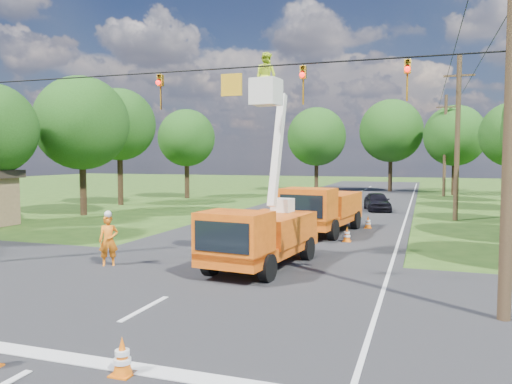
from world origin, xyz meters
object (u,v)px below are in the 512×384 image
(traffic_cone_1, at_px, (122,357))
(tree_left_d, at_px, (82,123))
(traffic_cone_7, at_px, (368,222))
(pole_right_mid, at_px, (457,137))
(pole_right_near, at_px, (511,104))
(tree_far_a, at_px, (317,137))
(traffic_cone_3, at_px, (347,234))
(second_truck, at_px, (322,209))
(bucket_truck, at_px, (261,223))
(ground_worker, at_px, (109,241))
(tree_left_e, at_px, (119,125))
(distant_car, at_px, (377,201))
(traffic_cone_2, at_px, (284,245))
(pole_right_far, at_px, (445,145))
(tree_far_c, at_px, (455,136))
(tree_far_b, at_px, (391,131))
(tree_left_f, at_px, (187,138))

(traffic_cone_1, relative_size, tree_left_d, 0.08)
(traffic_cone_1, distance_m, traffic_cone_7, 20.10)
(traffic_cone_1, height_order, pole_right_mid, pole_right_mid)
(pole_right_near, relative_size, tree_far_a, 1.05)
(traffic_cone_3, bearing_deg, second_truck, 126.67)
(second_truck, distance_m, traffic_cone_3, 2.80)
(pole_right_near, bearing_deg, bucket_truck, 154.10)
(ground_worker, xyz_separation_m, tree_left_e, (-12.90, 19.95, 5.57))
(bucket_truck, relative_size, traffic_cone_3, 10.57)
(bucket_truck, bearing_deg, tree_left_d, 151.61)
(distant_car, height_order, tree_left_e, tree_left_e)
(traffic_cone_2, relative_size, traffic_cone_3, 1.00)
(pole_right_far, distance_m, tree_far_c, 2.43)
(tree_left_d, xyz_separation_m, tree_far_a, (10.00, 28.00, 0.06))
(second_truck, xyz_separation_m, tree_far_b, (1.23, 33.03, 5.55))
(traffic_cone_3, height_order, tree_left_e, tree_left_e)
(pole_right_far, bearing_deg, tree_far_b, 137.73)
(second_truck, xyz_separation_m, tree_left_d, (-16.77, 3.03, 4.86))
(traffic_cone_3, height_order, tree_far_a, tree_far_a)
(second_truck, relative_size, distant_car, 1.68)
(traffic_cone_1, height_order, tree_left_f, tree_left_f)
(tree_left_f, bearing_deg, traffic_cone_7, -39.77)
(traffic_cone_2, distance_m, pole_right_near, 10.57)
(traffic_cone_3, bearing_deg, tree_far_b, 90.58)
(second_truck, distance_m, pole_right_mid, 11.16)
(pole_right_mid, xyz_separation_m, tree_left_e, (-25.30, 2.00, 1.38))
(ground_worker, height_order, tree_far_a, tree_far_a)
(tree_far_a, bearing_deg, ground_worker, -88.47)
(pole_right_mid, height_order, tree_left_e, pole_right_mid)
(tree_far_b, bearing_deg, traffic_cone_1, -91.51)
(traffic_cone_1, distance_m, pole_right_mid, 26.80)
(traffic_cone_3, height_order, tree_left_d, tree_left_d)
(second_truck, bearing_deg, pole_right_near, -53.47)
(traffic_cone_1, distance_m, tree_far_c, 48.45)
(traffic_cone_2, bearing_deg, traffic_cone_7, 73.82)
(traffic_cone_2, xyz_separation_m, pole_right_near, (7.10, -6.22, 4.75))
(ground_worker, bearing_deg, traffic_cone_1, -84.67)
(ground_worker, bearing_deg, tree_left_d, 99.40)
(pole_right_mid, height_order, tree_left_f, pole_right_mid)
(distant_car, bearing_deg, traffic_cone_3, -103.95)
(pole_right_mid, relative_size, pole_right_far, 1.00)
(traffic_cone_1, distance_m, tree_far_a, 49.28)
(pole_right_near, distance_m, tree_left_e, 33.56)
(tree_far_b, bearing_deg, ground_worker, -99.13)
(traffic_cone_7, distance_m, tree_far_b, 31.17)
(pole_right_near, xyz_separation_m, pole_right_mid, (0.00, 20.00, 0.00))
(traffic_cone_7, relative_size, tree_far_b, 0.07)
(bucket_truck, xyz_separation_m, traffic_cone_2, (0.11, 2.72, -1.24))
(pole_right_mid, height_order, tree_far_b, tree_far_b)
(pole_right_far, distance_m, tree_far_b, 7.63)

